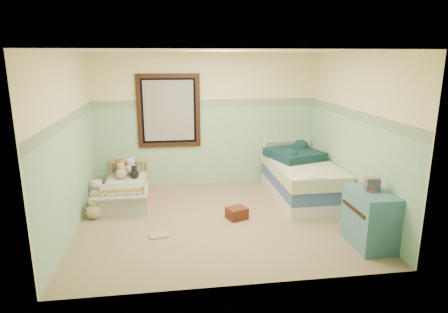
{
  "coord_description": "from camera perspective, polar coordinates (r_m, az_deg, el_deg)",
  "views": [
    {
      "loc": [
        -0.71,
        -5.54,
        2.43
      ],
      "look_at": [
        0.13,
        0.35,
        0.91
      ],
      "focal_mm": 31.45,
      "sensor_mm": 36.0,
      "label": 1
    }
  ],
  "objects": [
    {
      "name": "plush_floor_cream",
      "position": [
        7.0,
        -17.94,
        -5.42
      ],
      "size": [
        0.29,
        0.29,
        0.29
      ],
      "primitive_type": "sphere",
      "color": "beige",
      "rests_on": "floor"
    },
    {
      "name": "plush_bed_dark",
      "position": [
        7.2,
        -12.88,
        -2.48
      ],
      "size": [
        0.16,
        0.16,
        0.16
      ],
      "primitive_type": "sphere",
      "color": "black",
      "rests_on": "toddler_mattress"
    },
    {
      "name": "wall_front",
      "position": [
        3.99,
        2.48,
        -2.87
      ],
      "size": [
        4.2,
        0.04,
        2.5
      ],
      "primitive_type": "cube",
      "color": "beige",
      "rests_on": "floor"
    },
    {
      "name": "red_pillow",
      "position": [
        6.1,
        1.88,
        -8.23
      ],
      "size": [
        0.36,
        0.34,
        0.18
      ],
      "primitive_type": "cube",
      "rotation": [
        0.0,
        0.0,
        0.39
      ],
      "color": "#973419",
      "rests_on": "floor"
    },
    {
      "name": "floor",
      "position": [
        6.1,
        -0.77,
        -9.22
      ],
      "size": [
        4.2,
        3.6,
        0.02
      ],
      "primitive_type": "cube",
      "color": "#896F51",
      "rests_on": "ground"
    },
    {
      "name": "dresser",
      "position": [
        5.53,
        20.46,
        -8.44
      ],
      "size": [
        0.47,
        0.75,
        0.75
      ],
      "primitive_type": "cube",
      "color": "#416A80",
      "rests_on": "floor"
    },
    {
      "name": "patchwork_quilt",
      "position": [
        6.54,
        -14.48,
        -4.92
      ],
      "size": [
        0.79,
        0.73,
        0.03
      ],
      "primitive_type": "cube",
      "color": "#728BB0",
      "rests_on": "toddler_mattress"
    },
    {
      "name": "twin_boxspring",
      "position": [
        6.98,
        11.2,
        -3.44
      ],
      "size": [
        0.95,
        1.91,
        0.22
      ],
      "primitive_type": "cube",
      "color": "navy",
      "rests_on": "twin_bed_frame"
    },
    {
      "name": "plush_bed_brown",
      "position": [
        7.43,
        -14.91,
        -1.87
      ],
      "size": [
        0.21,
        0.21,
        0.21
      ],
      "primitive_type": "sphere",
      "color": "brown",
      "rests_on": "toddler_mattress"
    },
    {
      "name": "window_frame",
      "position": [
        7.37,
        -8.03,
        6.59
      ],
      "size": [
        1.16,
        0.06,
        1.36
      ],
      "primitive_type": "cube",
      "color": "black",
      "rests_on": "wall_back"
    },
    {
      "name": "teal_blanket",
      "position": [
        7.13,
        10.19,
        0.33
      ],
      "size": [
        1.03,
        1.06,
        0.14
      ],
      "primitive_type": "cube",
      "rotation": [
        0.0,
        0.0,
        0.3
      ],
      "color": "black",
      "rests_on": "twin_mattress"
    },
    {
      "name": "window_blinds",
      "position": [
        7.38,
        -8.03,
        6.6
      ],
      "size": [
        0.92,
        0.01,
        1.12
      ],
      "primitive_type": "cube",
      "color": "#B4B4AD",
      "rests_on": "window_frame"
    },
    {
      "name": "wall_back",
      "position": [
        7.47,
        -2.58,
        5.27
      ],
      "size": [
        4.2,
        0.04,
        2.5
      ],
      "primitive_type": "cube",
      "color": "beige",
      "rests_on": "floor"
    },
    {
      "name": "toddler_mattress",
      "position": [
        6.99,
        -14.06,
        -4.28
      ],
      "size": [
        0.67,
        1.4,
        0.12
      ],
      "primitive_type": "cube",
      "color": "silver",
      "rests_on": "toddler_bed_frame"
    },
    {
      "name": "floor_book",
      "position": [
        5.65,
        -9.45,
        -11.2
      ],
      "size": [
        0.3,
        0.25,
        0.02
      ],
      "primitive_type": "cube",
      "rotation": [
        0.0,
        0.0,
        0.17
      ],
      "color": "#FEA92C",
      "rests_on": "floor"
    },
    {
      "name": "wall_left",
      "position": [
        5.84,
        -21.73,
        1.66
      ],
      "size": [
        0.04,
        3.6,
        2.5
      ],
      "primitive_type": "cube",
      "color": "beige",
      "rests_on": "floor"
    },
    {
      "name": "extra_plush_1",
      "position": [
        7.32,
        -14.84,
        -2.25
      ],
      "size": [
        0.18,
        0.18,
        0.18
      ],
      "primitive_type": "sphere",
      "color": "brown",
      "rests_on": "toddler_mattress"
    },
    {
      "name": "ceiling",
      "position": [
        5.59,
        -0.86,
        15.18
      ],
      "size": [
        4.2,
        3.6,
        0.02
      ],
      "primitive_type": "cube",
      "color": "white",
      "rests_on": "wall_back"
    },
    {
      "name": "wainscot_mint",
      "position": [
        7.55,
        -2.53,
        1.5
      ],
      "size": [
        4.2,
        0.01,
        1.5
      ],
      "primitive_type": "cube",
      "color": "#90AF92",
      "rests_on": "floor"
    },
    {
      "name": "twin_mattress",
      "position": [
        6.91,
        11.28,
        -1.7
      ],
      "size": [
        0.99,
        1.95,
        0.22
      ],
      "primitive_type": "cube",
      "color": "beige",
      "rests_on": "twin_boxspring"
    },
    {
      "name": "twin_bed_frame",
      "position": [
        7.05,
        11.11,
        -5.14
      ],
      "size": [
        0.95,
        1.91,
        0.22
      ],
      "primitive_type": "cube",
      "color": "white",
      "rests_on": "floor"
    },
    {
      "name": "extra_plush_0",
      "position": [
        7.44,
        -14.74,
        -1.88
      ],
      "size": [
        0.2,
        0.2,
        0.2
      ],
      "primitive_type": "sphere",
      "color": "beige",
      "rests_on": "toddler_mattress"
    },
    {
      "name": "border_strip",
      "position": [
        7.41,
        -2.6,
        7.73
      ],
      "size": [
        4.2,
        0.01,
        0.15
      ],
      "primitive_type": "cube",
      "color": "#3F7042",
      "rests_on": "wall_back"
    },
    {
      "name": "book_stack",
      "position": [
        5.4,
        20.74,
        -3.83
      ],
      "size": [
        0.19,
        0.16,
        0.17
      ],
      "primitive_type": "cube",
      "rotation": [
        0.0,
        0.0,
        -0.16
      ],
      "color": "brown",
      "rests_on": "dresser"
    },
    {
      "name": "plush_bed_tan",
      "position": [
        7.22,
        -14.71,
        -2.39
      ],
      "size": [
        0.2,
        0.2,
        0.2
      ],
      "primitive_type": "sphere",
      "color": "tan",
      "rests_on": "toddler_mattress"
    },
    {
      "name": "plush_floor_tan",
      "position": [
        6.4,
        -18.37,
        -7.57
      ],
      "size": [
        0.24,
        0.24,
        0.24
      ],
      "primitive_type": "sphere",
      "color": "tan",
      "rests_on": "floor"
    },
    {
      "name": "wall_right",
      "position": [
        6.33,
        18.43,
        2.87
      ],
      "size": [
        0.04,
        3.6,
        2.5
      ],
      "primitive_type": "cube",
      "color": "beige",
      "rests_on": "floor"
    },
    {
      "name": "toddler_bed_frame",
      "position": [
        7.04,
        -13.98,
        -5.47
      ],
      "size": [
        0.73,
        1.46,
        0.19
      ],
      "primitive_type": "cube",
      "color": "#B08346",
      "rests_on": "floor"
    },
    {
      "name": "plush_bed_white",
      "position": [
        7.41,
        -13.38,
        -1.8
      ],
      "size": [
        0.22,
        0.22,
        0.22
      ],
      "primitive_type": "sphere",
      "color": "silver",
      "rests_on": "toddler_mattress"
    }
  ]
}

